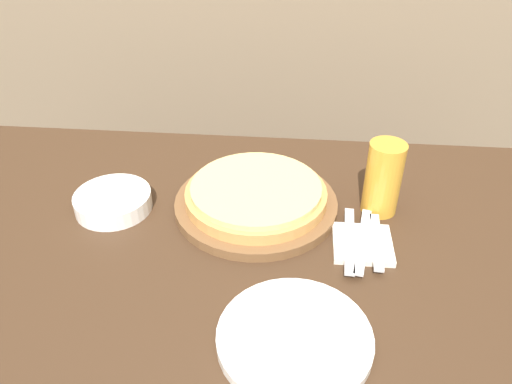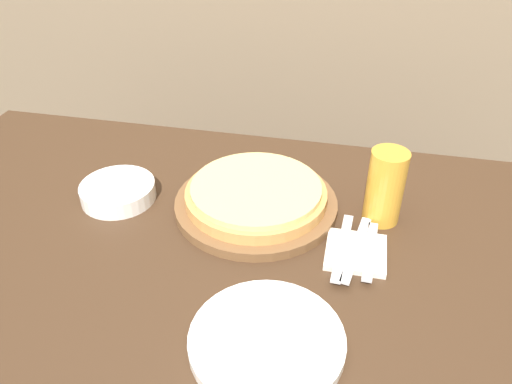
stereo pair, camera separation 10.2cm
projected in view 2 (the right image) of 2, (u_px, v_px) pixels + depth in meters
The scene contains 9 objects.
dining_table at pixel (235, 362), 1.18m from camera, with size 1.53×0.82×0.77m.
pizza_on_board at pixel (256, 198), 1.03m from camera, with size 0.34×0.34×0.06m.
beer_glass at pixel (386, 184), 0.96m from camera, with size 0.07×0.07×0.15m.
dinner_plate at pixel (267, 340), 0.75m from camera, with size 0.24×0.24×0.02m.
side_bowl at pixel (118, 191), 1.06m from camera, with size 0.16×0.16×0.04m.
napkin_stack at pixel (356, 252), 0.92m from camera, with size 0.11×0.11×0.01m.
fork at pixel (343, 247), 0.92m from camera, with size 0.03×0.19×0.00m.
dinner_knife at pixel (356, 249), 0.91m from camera, with size 0.05×0.19×0.00m.
spoon at pixel (370, 251), 0.91m from camera, with size 0.03×0.16×0.00m.
Camera 2 is at (0.21, -0.71, 1.39)m, focal length 35.00 mm.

